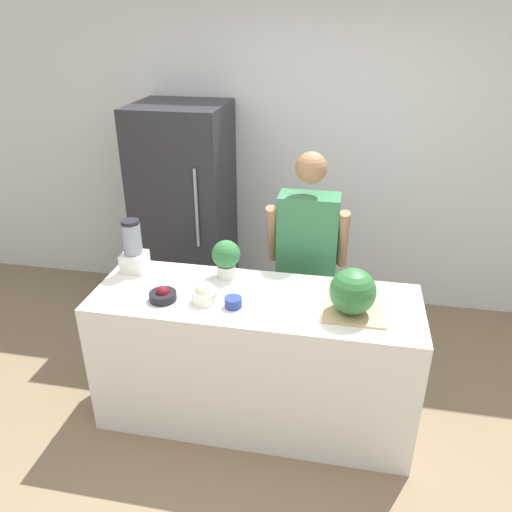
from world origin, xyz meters
TOP-DOWN VIEW (x-y plane):
  - ground_plane at (0.00, 0.00)m, footprint 14.00×14.00m
  - wall_back at (0.00, 2.00)m, footprint 8.00×0.06m
  - counter_island at (0.00, 0.33)m, footprint 1.92×0.67m
  - refrigerator at (-0.84, 1.60)m, footprint 0.72×0.72m
  - person at (0.24, 0.99)m, footprint 0.55×0.26m
  - cutting_board at (0.57, 0.28)m, footprint 0.34×0.30m
  - watermelon at (0.55, 0.26)m, footprint 0.26×0.26m
  - bowl_cherries at (-0.51, 0.20)m, footprint 0.16×0.16m
  - bowl_cream at (-0.27, 0.23)m, footprint 0.15×0.15m
  - bowl_small_blue at (-0.10, 0.20)m, footprint 0.10×0.10m
  - blender at (-0.82, 0.52)m, footprint 0.15×0.15m
  - potted_plant at (-0.22, 0.55)m, footprint 0.18×0.18m

SIDE VIEW (x-z plane):
  - ground_plane at x=0.00m, z-range 0.00..0.00m
  - counter_island at x=0.00m, z-range 0.00..0.89m
  - person at x=0.24m, z-range 0.02..1.61m
  - refrigerator at x=-0.84m, z-range 0.00..1.76m
  - cutting_board at x=0.57m, z-range 0.89..0.90m
  - bowl_small_blue at x=-0.10m, z-range 0.89..0.94m
  - bowl_cherries at x=-0.51m, z-range 0.87..0.96m
  - bowl_cream at x=-0.27m, z-range 0.87..1.00m
  - potted_plant at x=-0.22m, z-range 0.90..1.14m
  - watermelon at x=0.55m, z-range 0.90..1.16m
  - blender at x=-0.82m, z-range 0.87..1.21m
  - wall_back at x=0.00m, z-range 0.00..2.60m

